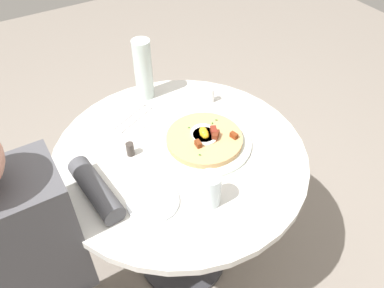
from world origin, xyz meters
TOP-DOWN VIEW (x-y plane):
  - ground_plane at (0.00, 0.00)m, footprint 6.00×6.00m
  - dining_table at (0.00, 0.00)m, footprint 0.89×0.89m
  - person_seated at (0.59, 0.06)m, footprint 0.52×0.30m
  - pizza_plate at (-0.10, 0.01)m, footprint 0.34×0.34m
  - breakfast_pizza at (-0.10, 0.01)m, footprint 0.27×0.27m
  - bread_plate at (0.18, 0.15)m, footprint 0.16×0.16m
  - napkin at (0.06, -0.25)m, footprint 0.21×0.20m
  - fork at (0.07, -0.27)m, footprint 0.17×0.09m
  - knife at (0.06, -0.24)m, footprint 0.17×0.09m
  - water_glass at (0.03, 0.23)m, footprint 0.07×0.07m
  - water_bottle at (-0.05, -0.36)m, footprint 0.07×0.07m
  - salt_shaker at (-0.26, -0.19)m, footprint 0.03×0.03m
  - pepper_shaker at (0.15, -0.08)m, footprint 0.03×0.03m

SIDE VIEW (x-z plane):
  - ground_plane at x=0.00m, z-range 0.00..0.00m
  - person_seated at x=0.59m, z-range -0.06..1.07m
  - dining_table at x=0.00m, z-range 0.19..0.90m
  - napkin at x=0.06m, z-range 0.71..0.71m
  - bread_plate at x=0.18m, z-range 0.71..0.72m
  - pizza_plate at x=-0.10m, z-range 0.71..0.72m
  - fork at x=0.07m, z-range 0.71..0.72m
  - knife at x=0.06m, z-range 0.71..0.72m
  - pepper_shaker at x=0.15m, z-range 0.71..0.76m
  - breakfast_pizza at x=-0.10m, z-range 0.71..0.76m
  - salt_shaker at x=-0.26m, z-range 0.71..0.77m
  - water_glass at x=0.03m, z-range 0.71..0.83m
  - water_bottle at x=-0.05m, z-range 0.71..0.96m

